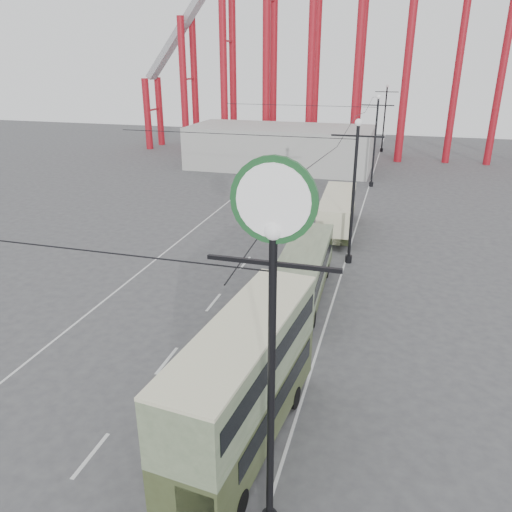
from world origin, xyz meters
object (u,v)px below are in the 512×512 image
(double_decker_bus, at_px, (245,379))
(pedestrian, at_px, (292,277))
(lamp_post_near, at_px, (273,281))
(single_decker_cream, at_px, (337,211))
(single_decker_green, at_px, (303,271))

(double_decker_bus, height_order, pedestrian, double_decker_bus)
(lamp_post_near, bearing_deg, single_decker_cream, 93.44)
(pedestrian, bearing_deg, lamp_post_near, 68.49)
(double_decker_bus, relative_size, single_decker_green, 0.90)
(lamp_post_near, bearing_deg, pedestrian, 99.84)
(single_decker_cream, xyz_separation_m, pedestrian, (-1.11, -11.42, -0.84))
(single_decker_cream, bearing_deg, double_decker_bus, -92.89)
(single_decker_cream, relative_size, pedestrian, 5.96)
(lamp_post_near, xyz_separation_m, pedestrian, (-2.75, 15.86, -7.07))
(double_decker_bus, xyz_separation_m, single_decker_green, (-0.30, 12.07, -1.09))
(pedestrian, bearing_deg, double_decker_bus, 63.48)
(lamp_post_near, distance_m, single_decker_green, 16.49)
(single_decker_green, bearing_deg, double_decker_bus, -90.80)
(lamp_post_near, xyz_separation_m, double_decker_bus, (-1.67, 3.06, -5.18))
(double_decker_bus, bearing_deg, pedestrian, 100.65)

